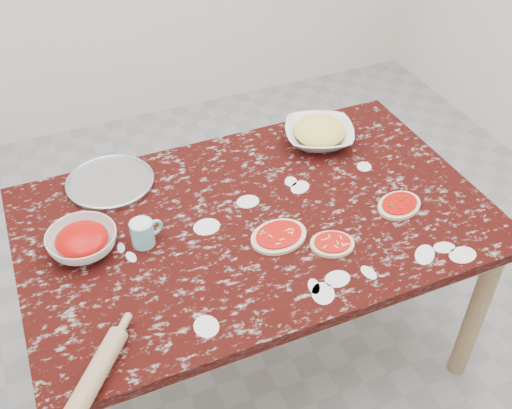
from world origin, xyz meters
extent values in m
plane|color=gray|center=(0.00, 0.00, 0.00)|extent=(4.00, 4.00, 0.00)
cube|color=black|center=(0.00, 0.00, 0.73)|extent=(1.60, 1.00, 0.04)
cube|color=#A0825A|center=(0.00, 0.00, 0.67)|extent=(1.50, 0.90, 0.08)
cylinder|color=#A0825A|center=(0.72, -0.42, 0.35)|extent=(0.07, 0.07, 0.71)
cylinder|color=#A0825A|center=(-0.72, 0.42, 0.35)|extent=(0.07, 0.07, 0.71)
cylinder|color=#A0825A|center=(0.72, 0.42, 0.35)|extent=(0.07, 0.07, 0.71)
cylinder|color=#B2B2B7|center=(-0.42, 0.37, 0.76)|extent=(0.41, 0.41, 0.01)
imported|color=white|center=(-0.58, 0.06, 0.79)|extent=(0.23, 0.23, 0.07)
imported|color=white|center=(0.41, 0.31, 0.78)|extent=(0.35, 0.35, 0.07)
cylinder|color=#74C6CE|center=(-0.39, 0.02, 0.79)|extent=(0.08, 0.08, 0.09)
torus|color=#74C6CE|center=(-0.35, 0.03, 0.79)|extent=(0.06, 0.03, 0.06)
cylinder|color=silver|center=(-0.39, 0.02, 0.83)|extent=(0.06, 0.06, 0.01)
ellipsoid|color=beige|center=(0.03, -0.13, 0.76)|extent=(0.22, 0.19, 0.01)
ellipsoid|color=red|center=(0.03, -0.13, 0.76)|extent=(0.18, 0.15, 0.00)
ellipsoid|color=beige|center=(0.17, -0.23, 0.76)|extent=(0.17, 0.16, 0.01)
ellipsoid|color=red|center=(0.17, -0.23, 0.76)|extent=(0.14, 0.13, 0.00)
ellipsoid|color=beige|center=(0.48, -0.15, 0.76)|extent=(0.20, 0.18, 0.01)
ellipsoid|color=red|center=(0.48, -0.15, 0.76)|extent=(0.17, 0.15, 0.00)
cylinder|color=tan|center=(-0.64, -0.44, 0.78)|extent=(0.22, 0.25, 0.06)
camera|label=1|loc=(-0.61, -1.43, 2.13)|focal=42.22mm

